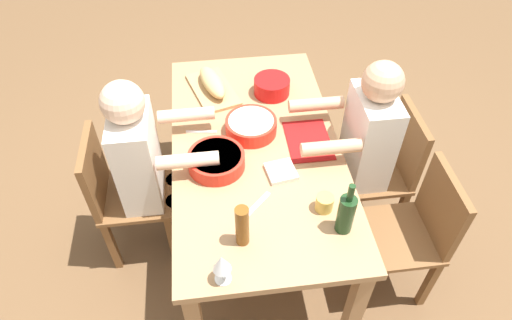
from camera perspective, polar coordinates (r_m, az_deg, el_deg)
The scene contains 20 objects.
ground_plane at distance 2.96m, azimuth 0.00°, elevation -8.48°, with size 8.00×8.00×0.00m, color brown.
dining_table at distance 2.46m, azimuth 0.00°, elevation 0.34°, with size 1.67×0.88×0.74m.
chair_near_left at distance 2.50m, azimuth 19.26°, elevation -8.24°, with size 0.40×0.40×0.85m.
chair_far_center at distance 2.63m, azimuth -16.76°, elevation -3.74°, with size 0.40×0.40×0.85m.
diner_far_center at distance 2.45m, azimuth -13.61°, elevation -0.13°, with size 0.41×0.53×1.20m.
chair_near_center at distance 2.76m, azimuth 15.95°, elevation -0.66°, with size 0.40×0.40×0.85m.
diner_near_center at distance 2.55m, azimuth 13.06°, elevation 2.27°, with size 0.41×0.53×1.20m.
serving_bowl_pasta at distance 2.45m, azimuth -0.62°, elevation 4.39°, with size 0.28×0.28×0.08m.
serving_bowl_salad at distance 2.71m, azimuth 2.01°, elevation 9.37°, with size 0.21×0.21×0.10m.
serving_bowl_greens at distance 2.27m, azimuth -5.02°, elevation 0.02°, with size 0.29×0.29×0.08m.
cutting_board at distance 2.76m, azimuth -5.45°, elevation 8.79°, with size 0.40×0.22×0.02m, color tan.
bread_loaf at distance 2.73m, azimuth -5.53°, elevation 9.71°, with size 0.32×0.11×0.09m, color tan.
wine_bottle at distance 2.00m, azimuth 11.27°, elevation -6.60°, with size 0.08×0.08×0.29m.
beer_bottle at distance 1.92m, azimuth -1.75°, elevation -8.30°, with size 0.06×0.06×0.22m, color brown.
wine_glass at distance 1.82m, azimuth -4.35°, elevation -12.93°, with size 0.08×0.08×0.17m.
cup_near_left at distance 2.11m, azimuth 8.61°, elevation -5.36°, with size 0.08×0.08×0.08m, color gold.
fork_far_center at distance 2.49m, azimuth -6.88°, elevation 3.54°, with size 0.02×0.17×0.01m, color silver.
placemat_near_center at distance 2.44m, azimuth 6.60°, elevation 2.47°, with size 0.32×0.23×0.01m, color maroon.
carving_knife at distance 2.11m, azimuth -0.24°, elevation -6.07°, with size 0.23×0.02×0.01m, color silver.
napkin_stack at distance 2.26m, azimuth 3.17°, elevation -1.47°, with size 0.14×0.14×0.02m, color white.
Camera 1 is at (-1.71, 0.22, 2.41)m, focal length 31.78 mm.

